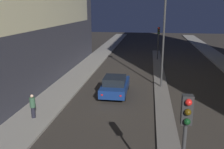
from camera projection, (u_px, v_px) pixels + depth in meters
The scene contains 6 objects.
median_strip at pixel (160, 83), 23.09m from camera, with size 1.16×34.97×0.13m.
traffic_light_near at pixel (185, 130), 7.47m from camera, with size 0.32×0.42×4.22m.
traffic_light_mid at pixel (158, 36), 32.19m from camera, with size 0.32×0.42×4.22m.
street_lamp at pixel (165, 8), 20.02m from camera, with size 0.62×0.62×9.05m.
car_left_lane at pixel (115, 85), 19.90m from camera, with size 1.94×4.40×1.55m.
pedestrian_on_left_sidewalk at pixel (33, 106), 15.34m from camera, with size 0.34×0.34×1.52m.
Camera 1 is at (-1.18, -4.03, 6.81)m, focal length 40.00 mm.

